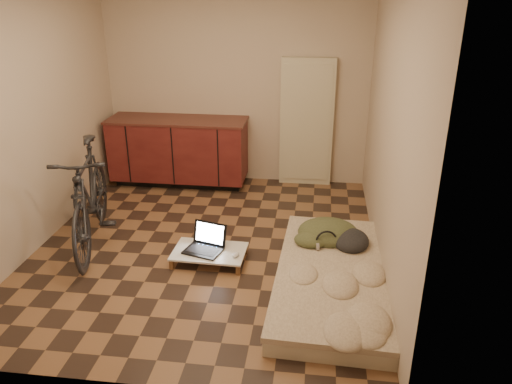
# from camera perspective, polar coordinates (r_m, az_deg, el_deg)

# --- Properties ---
(room_shell) EXTENTS (3.50, 4.00, 2.60)m
(room_shell) POSITION_cam_1_polar(r_m,az_deg,el_deg) (4.84, -6.15, 7.44)
(room_shell) COLOR brown
(room_shell) RESTS_ON ground
(cabinets) EXTENTS (1.84, 0.62, 0.91)m
(cabinets) POSITION_cam_1_polar(r_m,az_deg,el_deg) (6.85, -8.80, 4.66)
(cabinets) COLOR black
(cabinets) RESTS_ON ground
(appliance_panel) EXTENTS (0.70, 0.10, 1.70)m
(appliance_panel) POSITION_cam_1_polar(r_m,az_deg,el_deg) (6.71, 5.81, 7.86)
(appliance_panel) COLOR beige
(appliance_panel) RESTS_ON ground
(bicycle) EXTENTS (1.01, 1.94, 1.20)m
(bicycle) POSITION_cam_1_polar(r_m,az_deg,el_deg) (5.39, -18.56, 0.12)
(bicycle) COLOR black
(bicycle) RESTS_ON ground
(futon) EXTENTS (1.08, 2.13, 0.18)m
(futon) POSITION_cam_1_polar(r_m,az_deg,el_deg) (4.67, 8.74, -9.63)
(futon) COLOR beige
(futon) RESTS_ON ground
(clothing_pile) EXTENTS (0.67, 0.56, 0.26)m
(clothing_pile) POSITION_cam_1_polar(r_m,az_deg,el_deg) (5.07, 8.89, -4.03)
(clothing_pile) COLOR #3A4025
(clothing_pile) RESTS_ON futon
(headphones) EXTENTS (0.28, 0.27, 0.16)m
(headphones) POSITION_cam_1_polar(r_m,az_deg,el_deg) (4.92, 8.06, -5.51)
(headphones) COLOR black
(headphones) RESTS_ON futon
(lap_desk) EXTENTS (0.73, 0.48, 0.12)m
(lap_desk) POSITION_cam_1_polar(r_m,az_deg,el_deg) (5.01, -5.35, -6.82)
(lap_desk) COLOR brown
(lap_desk) RESTS_ON ground
(laptop) EXTENTS (0.43, 0.40, 0.24)m
(laptop) POSITION_cam_1_polar(r_m,az_deg,el_deg) (5.01, -5.80, -6.01)
(laptop) COLOR black
(laptop) RESTS_ON lap_desk
(mouse) EXTENTS (0.09, 0.11, 0.04)m
(mouse) POSITION_cam_1_polar(r_m,az_deg,el_deg) (4.88, -2.34, -7.17)
(mouse) COLOR silver
(mouse) RESTS_ON lap_desk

